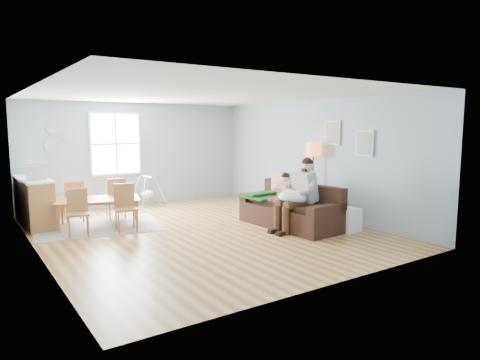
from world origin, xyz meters
TOP-DOWN VIEW (x-y plane):
  - room at (0.00, 0.00)m, footprint 8.40×9.40m
  - window at (-0.60, 3.46)m, footprint 1.32×0.08m
  - pictures at (2.97, -1.05)m, footprint 0.05×1.34m
  - wall_plates at (-2.00, 3.47)m, footprint 0.67×0.02m
  - sofa at (1.77, -0.65)m, footprint 1.10×2.28m
  - green_throw at (1.63, 0.08)m, footprint 1.09×0.92m
  - beige_pillow at (1.96, -0.06)m, footprint 0.17×0.55m
  - father at (1.66, -0.98)m, footprint 1.06×0.50m
  - nursing_pillow at (1.49, -0.99)m, footprint 0.61×0.60m
  - infant at (1.48, -0.96)m, footprint 0.25×0.38m
  - toddler at (1.67, -0.44)m, footprint 0.59×0.36m
  - floor_lamp at (2.80, -0.18)m, footprint 0.35×0.35m
  - storage_cube at (2.42, -1.61)m, footprint 0.43×0.38m
  - rug at (-1.60, 1.60)m, footprint 2.77×2.28m
  - dining_table at (-1.60, 1.60)m, footprint 1.86×1.36m
  - chair_sw at (-2.14, 1.07)m, footprint 0.48×0.48m
  - chair_se at (-1.26, 0.93)m, footprint 0.50×0.50m
  - chair_nw at (-1.93, 2.29)m, footprint 0.44×0.44m
  - chair_ne at (-1.05, 2.14)m, footprint 0.46×0.46m
  - counter at (-2.70, 2.50)m, footprint 0.61×1.83m
  - monitor at (-2.67, 2.16)m, footprint 0.39×0.37m
  - baby_swing at (0.08, 3.10)m, footprint 0.91×0.92m

SIDE VIEW (x-z plane):
  - rug at x=-1.60m, z-range 0.00..0.01m
  - storage_cube at x=2.42m, z-range 0.00..0.47m
  - dining_table at x=-1.60m, z-range 0.00..0.59m
  - sofa at x=1.77m, z-range -0.13..0.77m
  - baby_swing at x=0.08m, z-range -0.04..0.77m
  - chair_sw at x=-2.14m, z-range 0.06..0.96m
  - counter at x=-2.70m, z-range 0.01..1.02m
  - chair_nw at x=-1.93m, z-range 0.06..0.98m
  - chair_ne at x=-1.05m, z-range 0.06..1.00m
  - chair_se at x=-1.26m, z-range 0.07..1.02m
  - green_throw at x=1.63m, z-range 0.55..0.59m
  - nursing_pillow at x=1.49m, z-range 0.58..0.81m
  - toddler at x=1.67m, z-range 0.31..1.20m
  - infant at x=1.48m, z-range 0.70..0.84m
  - father at x=1.66m, z-range 0.05..1.52m
  - beige_pillow at x=1.96m, z-range 0.55..1.09m
  - monitor at x=-2.67m, z-range 1.01..1.36m
  - floor_lamp at x=2.80m, z-range 0.57..2.29m
  - window at x=-0.60m, z-range 0.84..2.46m
  - wall_plates at x=-2.00m, z-range 1.50..2.16m
  - pictures at x=2.97m, z-range 1.48..2.22m
  - room at x=0.00m, z-range 0.47..4.37m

